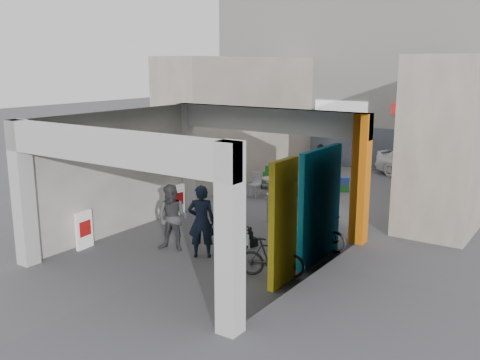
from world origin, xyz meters
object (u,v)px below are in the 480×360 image
Objects in this scene: bicycle_front at (318,231)px; man_back_turned at (172,218)px; cafe_set at (273,188)px; border_collie at (250,238)px; bicycle_rear at (272,258)px; man_crates at (320,167)px; man_with_dog at (201,221)px; white_van at (423,163)px; produce_stand at (278,180)px; man_elderly at (305,210)px.

man_back_turned is at bearing 134.70° from bicycle_front.
man_back_turned is (0.79, -6.38, 0.55)m from cafe_set.
border_collie is 0.39× the size of bicycle_rear.
border_collie is 0.34× the size of man_crates.
man_with_dog is 0.92m from man_back_turned.
man_crates reaches higher than cafe_set.
white_van is at bearing 61.42° from man_back_turned.
bicycle_front reaches higher than produce_stand.
bicycle_rear is at bearing -59.40° from cafe_set.
man_back_turned reaches higher than bicycle_front.
bicycle_rear reaches higher than cafe_set.
man_back_turned is 1.08× the size of man_elderly.
bicycle_rear is at bearing -82.23° from produce_stand.
bicycle_rear is (1.51, -1.41, 0.22)m from border_collie.
bicycle_front is at bearing -21.26° from bicycle_rear.
man_elderly reaches higher than produce_stand.
border_collie is (2.32, -5.07, -0.08)m from cafe_set.
man_elderly is (3.14, -3.55, 0.49)m from cafe_set.
cafe_set is 1.13× the size of produce_stand.
produce_stand is 5.87m from man_elderly.
cafe_set is at bearing 169.07° from white_van.
cafe_set is 6.46m from man_back_turned.
man_crates is at bearing 122.06° from border_collie.
man_with_dog is 0.45× the size of white_van.
produce_stand is (-0.43, 1.08, 0.03)m from cafe_set.
border_collie is 0.32× the size of man_with_dog.
bicycle_rear is at bearing -17.21° from man_back_turned.
bicycle_front is at bearing -167.56° from man_with_dog.
cafe_set is 0.92× the size of man_elderly.
border_collie is at bearing 130.25° from bicycle_front.
bicycle_front is at bearing 53.09° from border_collie.
man_back_turned is 3.07m from bicycle_rear.
man_crates is at bearing 136.53° from man_elderly.
man_elderly is (1.43, 2.79, -0.12)m from man_with_dog.
cafe_set is 7.53m from bicycle_rear.
cafe_set is 1.16m from produce_stand.
border_collie is at bearing 113.41° from man_crates.
produce_stand is 6.72m from bicycle_front.
produce_stand is at bearing 134.80° from border_collie.
bicycle_rear reaches higher than bicycle_front.
man_with_dog is (2.15, -7.43, 0.58)m from produce_stand.
border_collie is 0.15× the size of white_van.
produce_stand is at bearing 83.91° from man_back_turned.
border_collie is 2.11m from man_back_turned.
bicycle_front is at bearing -158.58° from white_van.
white_van is at bearing 111.25° from man_elderly.
bicycle_rear is (3.04, -0.09, -0.41)m from man_back_turned.
man_with_dog reaches higher than produce_stand.
white_van reaches higher than cafe_set.
man_with_dog is 12.52m from white_van.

